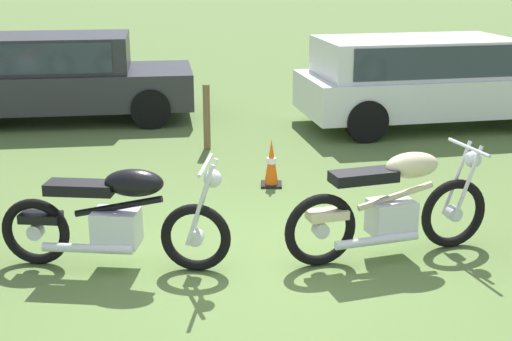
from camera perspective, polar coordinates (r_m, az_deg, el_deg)
The scene contains 7 objects.
ground_plane at distance 6.35m, azimuth -0.14°, elevation -7.71°, with size 120.00×120.00×0.00m, color #567038.
motorcycle_black at distance 6.24m, azimuth -11.37°, elevation -3.82°, with size 2.08×0.64×1.02m.
motorcycle_cream at distance 6.47m, azimuth 11.13°, elevation -2.85°, with size 1.97×0.93×1.02m.
car_charcoal at distance 12.20m, azimuth -16.50°, elevation 7.82°, with size 4.49×2.37×1.43m.
car_white at distance 11.64m, azimuth 13.65°, elevation 7.62°, with size 4.61×2.64×1.43m.
fence_post_wooden at distance 9.98m, azimuth -4.07°, elevation 4.40°, with size 0.10×0.10×0.94m, color brown.
traffic_cone at distance 8.37m, azimuth 1.27°, elevation 0.48°, with size 0.25×0.25×0.58m.
Camera 1 is at (0.08, -5.76, 2.67)m, focal length 48.78 mm.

